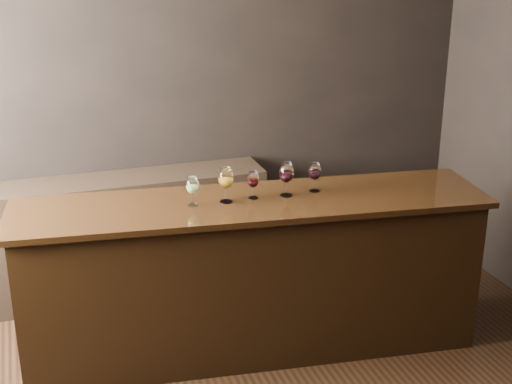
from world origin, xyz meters
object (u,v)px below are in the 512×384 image
object	(u,v)px
back_bar_shelf	(96,239)
glass_red_a	(253,180)
bar_counter	(252,278)
glass_red_c	(315,172)
glass_white	(192,186)
glass_red_b	(286,174)
glass_amber	(226,179)

from	to	relation	value
back_bar_shelf	glass_red_a	size ratio (longest dim) A/B	14.51
bar_counter	back_bar_shelf	size ratio (longest dim) A/B	1.13
back_bar_shelf	glass_red_c	world-z (taller)	glass_red_c
bar_counter	glass_white	size ratio (longest dim) A/B	15.67
bar_counter	glass_red_b	distance (m)	0.71
glass_white	glass_red_c	world-z (taller)	glass_red_c
back_bar_shelf	glass_white	xyz separation A→B (m)	(0.50, -1.01, 0.70)
glass_white	glass_red_a	distance (m)	0.38
back_bar_shelf	glass_amber	world-z (taller)	glass_amber
back_bar_shelf	glass_amber	bearing A→B (deg)	-55.32
glass_white	glass_red_c	xyz separation A→B (m)	(0.78, 0.00, 0.00)
bar_counter	back_bar_shelf	xyz separation A→B (m)	(-0.86, 1.04, -0.04)
glass_amber	glass_red_b	bearing A→B (deg)	-1.67
glass_red_c	glass_white	bearing A→B (deg)	-179.94
back_bar_shelf	glass_red_c	bearing A→B (deg)	-38.09
glass_amber	glass_red_c	size ratio (longest dim) A/B	1.17
glass_white	back_bar_shelf	bearing A→B (deg)	116.35
glass_white	glass_red_b	distance (m)	0.59
back_bar_shelf	glass_red_c	xyz separation A→B (m)	(1.28, -1.01, 0.70)
glass_white	glass_red_a	world-z (taller)	glass_white
glass_amber	glass_red_a	xyz separation A→B (m)	(0.18, 0.01, -0.03)
glass_red_b	glass_red_c	bearing A→B (deg)	5.75
glass_white	bar_counter	bearing A→B (deg)	-4.87
glass_red_c	bar_counter	bearing A→B (deg)	-175.75
bar_counter	glass_white	world-z (taller)	glass_white
bar_counter	glass_red_c	bearing A→B (deg)	11.19
glass_red_a	glass_red_b	bearing A→B (deg)	-6.31
glass_white	glass_red_b	bearing A→B (deg)	-1.86
bar_counter	glass_red_a	bearing A→B (deg)	67.00
back_bar_shelf	glass_red_b	distance (m)	1.66
glass_white	glass_amber	size ratio (longest dim) A/B	0.83
glass_amber	glass_red_b	world-z (taller)	glass_amber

